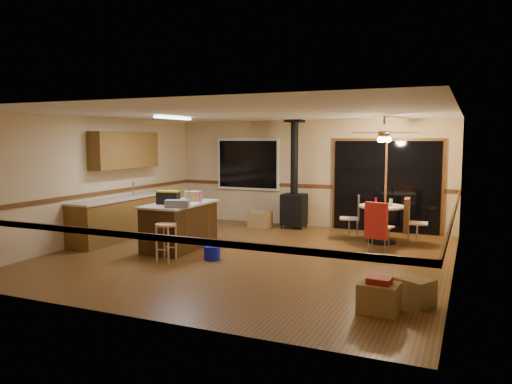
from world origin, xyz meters
The scene contains 35 objects.
floor centered at (0.00, 0.00, 0.00)m, with size 7.00×7.00×0.00m, color brown.
ceiling centered at (0.00, 0.00, 2.60)m, with size 7.00×7.00×0.00m, color silver.
wall_back centered at (0.00, 3.50, 1.30)m, with size 7.00×7.00×0.00m, color tan.
wall_front centered at (0.00, -3.50, 1.30)m, with size 7.00×7.00×0.00m, color tan.
wall_left centered at (-3.50, 0.00, 1.30)m, with size 7.00×7.00×0.00m, color tan.
wall_right centered at (3.50, 0.00, 1.30)m, with size 7.00×7.00×0.00m, color tan.
chair_rail centered at (0.00, 0.00, 1.00)m, with size 7.00×7.00×0.08m, color #532E14, non-canonical shape.
window centered at (-1.60, 3.45, 1.50)m, with size 1.72×0.10×1.32m, color black.
sliding_door centered at (1.90, 3.45, 1.05)m, with size 2.52×0.10×2.10m, color black.
lower_cabinets centered at (-3.20, 0.50, 0.43)m, with size 0.60×3.00×0.86m, color brown.
countertop centered at (-3.20, 0.50, 0.88)m, with size 0.64×3.04×0.04m, color #BCAF92.
upper_cabinets centered at (-3.33, 0.70, 1.90)m, with size 0.35×2.00×0.80m, color brown.
kitchen_island centered at (-1.50, 0.00, 0.45)m, with size 0.88×1.68×0.90m.
wood_stove centered at (-0.20, 3.05, 0.73)m, with size 0.55×0.50×2.52m.
ceiling_fan centered at (2.04, 2.13, 2.21)m, with size 0.24×0.24×0.55m.
fluorescent_strip centered at (-1.80, 0.30, 2.56)m, with size 0.10×1.20×0.04m, color white.
toolbox_grey centered at (-1.20, -0.54, 0.97)m, with size 0.43×0.24×0.13m, color slate.
toolbox_black centered at (-1.61, -0.23, 1.01)m, with size 0.41×0.22×0.23m, color black.
toolbox_yellow_lid centered at (-1.61, -0.23, 1.14)m, with size 0.39×0.20×0.03m, color gold.
box_on_island centered at (-1.43, 0.44, 1.00)m, with size 0.21×0.29×0.19m, color olive.
bottle_dark centered at (-1.81, -0.02, 1.03)m, with size 0.07×0.07×0.25m, color black.
bottle_pink centered at (-1.18, 0.23, 1.01)m, with size 0.07×0.07×0.22m, color #D84C8C.
bottle_white centered at (-1.69, 0.56, 0.99)m, with size 0.06×0.06×0.18m, color white.
bar_stool centered at (-1.17, -0.96, 0.33)m, with size 0.36×0.36×0.66m, color tan.
blue_bucket centered at (-0.48, -0.57, 0.12)m, with size 0.29×0.29×0.25m, color #0C14B2.
dining_table centered at (2.04, 2.13, 0.53)m, with size 0.94×0.94×0.78m.
glass_red centered at (1.89, 2.23, 0.85)m, with size 0.06×0.06×0.15m, color #590C14.
glass_cream centered at (2.22, 2.08, 0.86)m, with size 0.07×0.07×0.16m, color beige.
chair_left centered at (1.44, 2.25, 0.59)m, with size 0.49×0.48×0.51m.
chair_near centered at (2.09, 1.25, 0.60)m, with size 0.53×0.56×0.70m.
chair_right centered at (2.56, 2.17, 0.60)m, with size 0.48×0.45×0.70m.
box_under_window centered at (-0.97, 2.78, 0.20)m, with size 0.49×0.39×0.39m, color olive.
box_corner_a centered at (2.72, -2.13, 0.18)m, with size 0.48×0.40×0.36m, color olive.
box_corner_b centered at (3.10, -1.66, 0.17)m, with size 0.43×0.37×0.35m, color olive.
box_small_red centered at (2.72, -2.13, 0.40)m, with size 0.29×0.24×0.08m, color maroon.
Camera 1 is at (3.72, -8.24, 2.13)m, focal length 35.00 mm.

